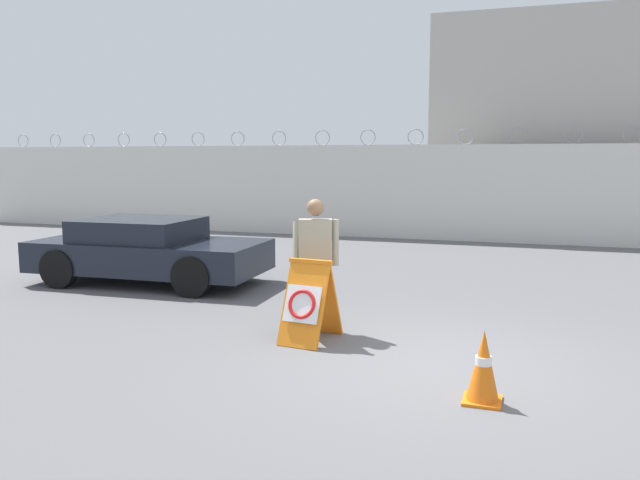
% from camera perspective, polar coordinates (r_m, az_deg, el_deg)
% --- Properties ---
extents(ground_plane, '(90.00, 90.00, 0.00)m').
position_cam_1_polar(ground_plane, '(7.39, 10.06, -11.22)').
color(ground_plane, '#5B5B5E').
extents(perimeter_wall, '(36.00, 0.30, 3.18)m').
position_cam_1_polar(perimeter_wall, '(18.14, 15.24, 4.17)').
color(perimeter_wall, silver).
rests_on(perimeter_wall, ground_plane).
extents(building_block, '(9.89, 6.75, 6.56)m').
position_cam_1_polar(building_block, '(22.57, 23.86, 9.26)').
color(building_block, '#B2ADA3').
rests_on(building_block, ground_plane).
extents(barricade_sign, '(0.66, 0.91, 1.07)m').
position_cam_1_polar(barricade_sign, '(8.08, -1.01, -5.58)').
color(barricade_sign, orange).
rests_on(barricade_sign, ground_plane).
extents(security_guard, '(0.70, 0.37, 1.81)m').
position_cam_1_polar(security_guard, '(8.54, -0.42, -1.53)').
color(security_guard, black).
rests_on(security_guard, ground_plane).
extents(traffic_cone_near, '(0.37, 0.37, 0.72)m').
position_cam_1_polar(traffic_cone_near, '(6.36, 14.71, -11.13)').
color(traffic_cone_near, orange).
rests_on(traffic_cone_near, ground_plane).
extents(parked_car_front_coupe, '(4.38, 2.10, 1.22)m').
position_cam_1_polar(parked_car_front_coupe, '(12.22, -15.46, -0.88)').
color(parked_car_front_coupe, black).
rests_on(parked_car_front_coupe, ground_plane).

